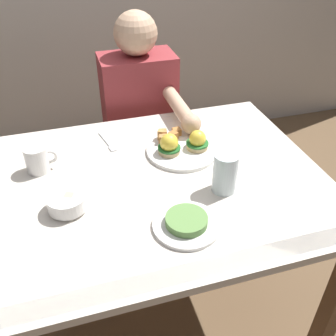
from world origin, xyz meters
The scene contains 9 objects.
ground_plane centered at (0.00, 0.00, 0.00)m, with size 6.00×6.00×0.00m, color brown.
dining_table centered at (0.00, 0.00, 0.63)m, with size 1.20×0.90×0.74m.
eggs_benedict_plate centered at (0.16, 0.14, 0.77)m, with size 0.27×0.27×0.09m.
fruit_bowl centered at (-0.28, -0.07, 0.77)m, with size 0.12×0.12×0.06m.
coffee_mug centered at (-0.35, 0.17, 0.79)m, with size 0.11×0.08×0.09m.
fork centered at (-0.10, 0.28, 0.74)m, with size 0.05×0.16×0.00m.
water_glass_near centered at (0.22, -0.11, 0.80)m, with size 0.08×0.08×0.14m.
side_plate centered at (0.05, -0.24, 0.75)m, with size 0.20×0.20×0.04m.
diner_person centered at (0.11, 0.60, 0.65)m, with size 0.34×0.54×1.14m.
Camera 1 is at (-0.23, -0.99, 1.53)m, focal length 40.52 mm.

